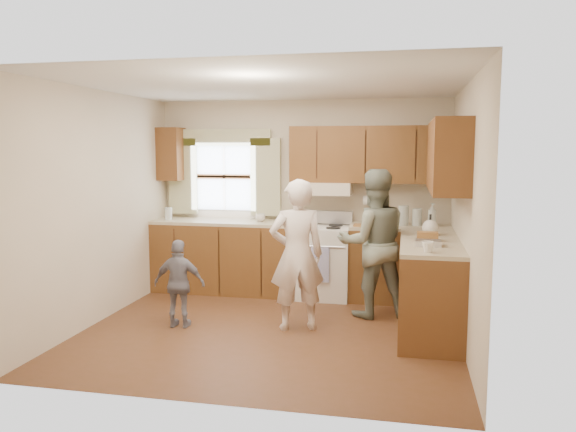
% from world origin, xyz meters
% --- Properties ---
extents(room, '(3.80, 3.80, 3.80)m').
position_xyz_m(room, '(0.00, 0.00, 1.25)').
color(room, '#513119').
rests_on(room, ground).
extents(kitchen_fixtures, '(3.80, 2.25, 2.15)m').
position_xyz_m(kitchen_fixtures, '(0.61, 1.08, 0.84)').
color(kitchen_fixtures, '#43250E').
rests_on(kitchen_fixtures, ground).
extents(stove, '(0.76, 0.67, 1.07)m').
position_xyz_m(stove, '(0.30, 1.44, 0.47)').
color(stove, silver).
rests_on(stove, ground).
extents(woman_left, '(0.67, 0.56, 1.57)m').
position_xyz_m(woman_left, '(0.26, 0.10, 0.78)').
color(woman_left, silver).
rests_on(woman_left, ground).
extents(woman_right, '(0.95, 0.83, 1.65)m').
position_xyz_m(woman_right, '(1.00, 0.74, 0.83)').
color(woman_right, '#23372B').
rests_on(woman_right, ground).
extents(child, '(0.56, 0.26, 0.93)m').
position_xyz_m(child, '(-0.96, -0.09, 0.47)').
color(child, gray).
rests_on(child, ground).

